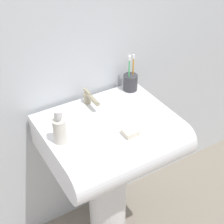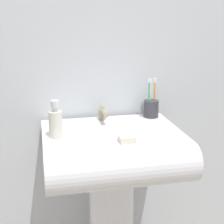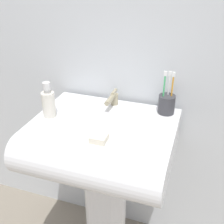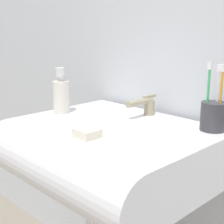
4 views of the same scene
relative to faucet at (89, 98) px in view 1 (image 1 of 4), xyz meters
name	(u,v)px [view 1 (image 1 of 4)]	position (x,y,z in m)	size (l,w,h in m)	color
wall_back	(77,23)	(0.01, 0.11, 0.33)	(5.00, 0.05, 2.40)	silver
sink_pedestal	(107,192)	(0.01, -0.14, -0.53)	(0.21, 0.21, 0.67)	white
sink_basin	(113,140)	(0.01, -0.20, -0.12)	(0.60, 0.51, 0.16)	white
faucet	(89,98)	(0.00, 0.00, 0.00)	(0.04, 0.13, 0.07)	tan
toothbrush_cup	(130,82)	(0.25, 0.01, 0.01)	(0.07, 0.07, 0.20)	#38383D
soap_bottle	(60,129)	(-0.23, -0.18, 0.03)	(0.06, 0.06, 0.16)	silver
bar_soap	(130,132)	(0.04, -0.29, -0.03)	(0.06, 0.06, 0.02)	silver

